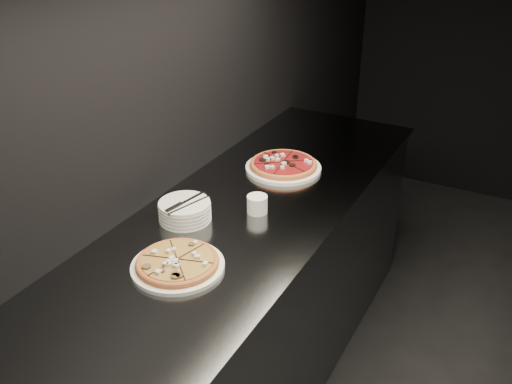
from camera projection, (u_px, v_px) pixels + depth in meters
The scene contains 7 objects.
wall_left at pixel (160, 81), 2.22m from camera, with size 0.02×5.00×2.80m, color black.
counter at pixel (245, 301), 2.50m from camera, with size 0.74×2.44×0.92m.
pizza_mushroom at pixel (178, 263), 1.92m from camera, with size 0.35×0.35×0.04m.
pizza_tomato at pixel (283, 165), 2.61m from camera, with size 0.40×0.40×0.04m.
plate_stack at pixel (185, 211), 2.21m from camera, with size 0.20×0.20×0.08m.
cutlery at pixel (184, 204), 2.17m from camera, with size 0.10×0.21×0.01m.
ramekin at pixel (257, 204), 2.26m from camera, with size 0.08×0.08×0.07m.
Camera 1 is at (-1.14, -1.73, 2.05)m, focal length 40.00 mm.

